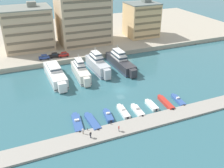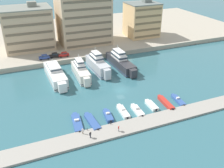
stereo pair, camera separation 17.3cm
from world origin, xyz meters
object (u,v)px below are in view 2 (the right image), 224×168
object	(u,v)px
motorboat_white_center_left	(123,112)
pedestrian_mid_deck	(83,131)
motorboat_blue_left	(92,122)
car_blue_far_left	(44,57)
motorboat_blue_right	(178,100)
car_red_mid_left	(64,54)
motorboat_white_center_right	(151,105)
yacht_charcoal_center_left	(120,62)
pedestrian_near_edge	(90,134)
yacht_white_far_left	(55,74)
motorboat_blue_far_left	(77,123)
pedestrian_far_side	(119,128)
yacht_silver_mid_left	(98,65)
motorboat_white_center	(137,110)
car_black_left	(55,55)
yacht_ivory_left	(81,71)
motorboat_red_mid_right	(166,103)
motorboat_blue_mid_left	(108,116)

from	to	relation	value
motorboat_white_center_left	pedestrian_mid_deck	distance (m)	13.71
motorboat_blue_left	car_blue_far_left	xyz separation A→B (m)	(-4.95, 43.87, 2.41)
motorboat_blue_right	car_red_mid_left	world-z (taller)	car_red_mid_left
motorboat_white_center_right	pedestrian_mid_deck	xyz separation A→B (m)	(-21.50, -4.88, 1.04)
motorboat_blue_left	motorboat_blue_right	xyz separation A→B (m)	(26.66, 0.50, -0.02)
yacht_charcoal_center_left	pedestrian_near_edge	xyz separation A→B (m)	(-23.30, -35.26, -0.74)
yacht_white_far_left	motorboat_blue_right	bearing A→B (deg)	-42.16
motorboat_blue_far_left	pedestrian_far_side	size ratio (longest dim) A/B	5.05
pedestrian_far_side	yacht_white_far_left	bearing A→B (deg)	103.84
yacht_silver_mid_left	motorboat_blue_far_left	distance (m)	32.23
motorboat_white_center	car_black_left	world-z (taller)	car_black_left
motorboat_blue_far_left	motorboat_white_center_left	world-z (taller)	motorboat_white_center_left
yacht_silver_mid_left	car_red_mid_left	bearing A→B (deg)	122.59
yacht_ivory_left	motorboat_white_center_left	distance (m)	26.21
motorboat_white_center	car_red_mid_left	size ratio (longest dim) A/B	1.54
motorboat_blue_far_left	motorboat_red_mid_right	world-z (taller)	motorboat_blue_far_left
motorboat_white_center_left	pedestrian_far_side	distance (m)	8.63
car_black_left	car_red_mid_left	size ratio (longest dim) A/B	0.99
pedestrian_near_edge	car_black_left	bearing A→B (deg)	88.37
motorboat_white_center	car_black_left	xyz separation A→B (m)	(-13.95, 44.17, 2.38)
car_blue_far_left	motorboat_blue_right	bearing A→B (deg)	-53.92
yacht_ivory_left	car_blue_far_left	bearing A→B (deg)	119.65
motorboat_blue_mid_left	pedestrian_near_edge	bearing A→B (deg)	-136.32
yacht_ivory_left	yacht_charcoal_center_left	bearing A→B (deg)	8.79
motorboat_blue_right	pedestrian_far_side	world-z (taller)	pedestrian_far_side
yacht_white_far_left	motorboat_blue_left	distance (m)	28.37
yacht_white_far_left	pedestrian_near_edge	world-z (taller)	yacht_white_far_left
motorboat_blue_right	pedestrian_mid_deck	distance (m)	30.56
motorboat_blue_mid_left	motorboat_blue_left	bearing A→B (deg)	-170.95
motorboat_white_center_right	car_blue_far_left	xyz separation A→B (m)	(-22.89, 42.93, 2.38)
car_black_left	motorboat_blue_far_left	bearing A→B (deg)	-93.62
motorboat_white_center_left	motorboat_red_mid_right	size ratio (longest dim) A/B	0.87
yacht_white_far_left	motorboat_white_center	xyz separation A→B (m)	(16.82, -27.95, -1.63)
motorboat_blue_mid_left	motorboat_white_center_left	distance (m)	4.53
motorboat_red_mid_right	car_red_mid_left	bearing A→B (deg)	114.47
yacht_charcoal_center_left	car_blue_far_left	world-z (taller)	yacht_charcoal_center_left
motorboat_white_center	car_blue_far_left	bearing A→B (deg)	112.34
motorboat_blue_far_left	motorboat_blue_right	distance (m)	30.32
yacht_ivory_left	car_blue_far_left	xyz separation A→B (m)	(-9.72, 17.07, 0.53)
motorboat_blue_far_left	motorboat_white_center_right	xyz separation A→B (m)	(21.60, -0.17, 0.05)
pedestrian_near_edge	motorboat_blue_left	bearing A→B (deg)	68.44
pedestrian_mid_deck	car_blue_far_left	bearing A→B (deg)	91.67
motorboat_blue_left	pedestrian_far_side	distance (m)	7.89
motorboat_white_center_left	motorboat_blue_right	world-z (taller)	motorboat_white_center_left
car_blue_far_left	car_black_left	world-z (taller)	same
motorboat_blue_left	motorboat_red_mid_right	world-z (taller)	motorboat_red_mid_right
motorboat_blue_left	car_blue_far_left	world-z (taller)	car_blue_far_left
yacht_silver_mid_left	pedestrian_near_edge	bearing A→B (deg)	-112.09
motorboat_white_center_right	car_black_left	world-z (taller)	car_black_left
yacht_ivory_left	pedestrian_near_edge	distance (m)	33.53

